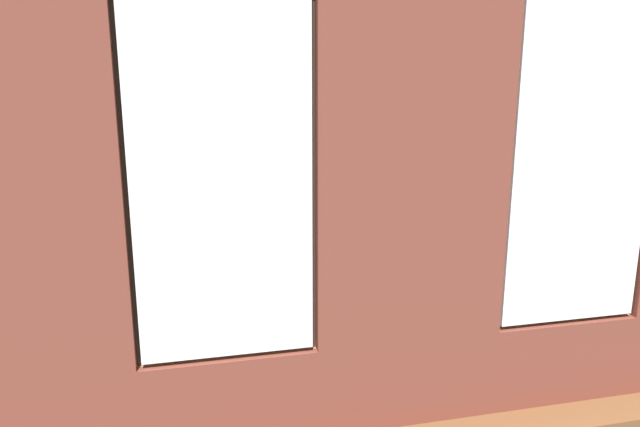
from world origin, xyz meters
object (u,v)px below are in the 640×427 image
Objects in this scene: potted_plant_near_tv at (60,304)px; remote_silver at (316,245)px; remote_gray at (269,250)px; media_console at (22,286)px; couch_by_window at (347,338)px; potted_plant_mid_room_small at (357,238)px; potted_plant_corner_near_left at (475,199)px; potted_plant_foreground_right at (78,197)px; couch_left at (559,257)px; table_plant_small at (298,244)px; papasan_chair at (297,220)px; potted_plant_between_couches at (505,271)px; coffee_table at (286,257)px; potted_plant_by_left_couch at (470,229)px; cup_ceramic at (250,254)px; tv_flatscreen at (15,225)px; candle_jar at (286,247)px; potted_plant_beside_window_right at (96,330)px.

remote_silver is at bearing -154.87° from potted_plant_near_tv.
media_console is (2.52, 0.16, -0.16)m from remote_gray.
couch_by_window is 2.84m from potted_plant_mid_room_small.
potted_plant_foreground_right is at bearing 0.57° from potted_plant_corner_near_left.
potted_plant_corner_near_left is at bearing -40.33° from remote_silver.
table_plant_small is at bearing -95.52° from couch_left.
couch_left reaches higher than papasan_chair.
potted_plant_near_tv is 3.76m from potted_plant_between_couches.
coffee_table is 2.75m from potted_plant_by_left_couch.
potted_plant_foreground_right is (0.25, -2.66, 0.43)m from potted_plant_near_tv.
potted_plant_by_left_couch reaches higher than remote_silver.
couch_left is at bearing 172.64° from cup_ceramic.
potted_plant_foreground_right is 2.40× the size of potted_plant_mid_room_small.
coffee_table is 3.61m from potted_plant_corner_near_left.
potted_plant_corner_near_left is at bearing -179.43° from potted_plant_foreground_right.
media_console is at bearing -35.53° from couch_by_window.
coffee_table is 1.21× the size of papasan_chair.
potted_plant_foreground_right is at bearing -84.58° from potted_plant_near_tv.
remote_gray is 0.33× the size of potted_plant_by_left_couch.
couch_left is 3.48m from cup_ceramic.
tv_flatscreen is at bearing -92.20° from couch_left.
papasan_chair is at bearing -15.31° from potted_plant_by_left_couch.
couch_by_window reaches higher than coffee_table.
candle_jar is 2.72m from tv_flatscreen.
tv_flatscreen is 5.42m from potted_plant_by_left_couch.
couch_left is 3.10m from candle_jar.
remote_gray is 2.53m from media_console.
remote_silver is 1.24m from papasan_chair.
remote_gray is 0.16× the size of tv_flatscreen.
potted_plant_mid_room_small reaches higher than coffee_table.
couch_left is at bearing 171.36° from table_plant_small.
potted_plant_corner_near_left is (-5.33, -2.71, 0.14)m from potted_plant_near_tv.
papasan_chair is at bearing -154.91° from media_console.
couch_left is 1.74× the size of tv_flatscreen.
coffee_table is 2.74m from potted_plant_beside_window_right.
papasan_chair is at bearing -136.32° from potted_plant_near_tv.
remote_gray is at bearing -41.79° from table_plant_small.
papasan_chair is (2.64, -1.97, 0.12)m from couch_left.
table_plant_small reaches higher than media_console.
potted_plant_by_left_couch is (-2.52, -2.83, 0.01)m from couch_by_window.
remote_gray is 3.71m from potted_plant_corner_near_left.
tv_flatscreen is 2.08× the size of potted_plant_by_left_couch.
papasan_chair is at bearing -50.19° from potted_plant_mid_room_small.
potted_plant_corner_near_left reaches higher than potted_plant_mid_room_small.
potted_plant_corner_near_left is at bearing -152.12° from coffee_table.
couch_left reaches higher than remote_gray.
potted_plant_corner_near_left is at bearing -121.21° from potted_plant_by_left_couch.
media_console is 0.99× the size of tv_flatscreen.
potted_plant_between_couches is (-1.37, 1.86, 0.20)m from table_plant_small.
couch_left is 3.42× the size of potted_plant_mid_room_small.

